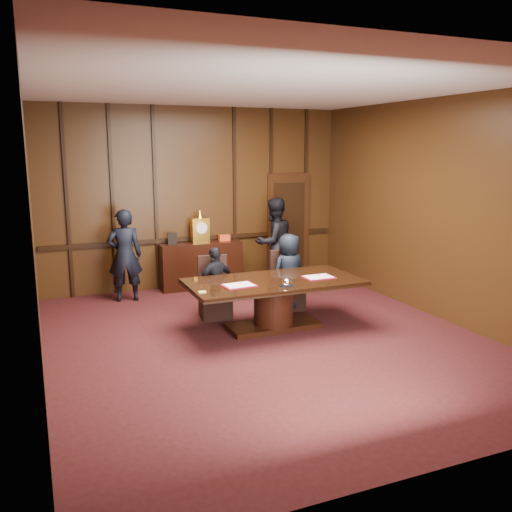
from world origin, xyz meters
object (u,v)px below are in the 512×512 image
at_px(conference_table, 274,296).
at_px(signatory_left, 216,283).
at_px(signatory_right, 289,272).
at_px(sideboard, 201,263).
at_px(witness_left, 125,255).
at_px(witness_right, 274,242).

distance_m(conference_table, signatory_left, 1.03).
distance_m(signatory_left, signatory_right, 1.30).
height_order(sideboard, witness_left, witness_left).
height_order(sideboard, signatory_left, sideboard).
distance_m(conference_table, witness_left, 3.05).
bearing_deg(sideboard, conference_table, -84.06).
relative_size(signatory_left, witness_left, 0.70).
relative_size(sideboard, witness_left, 0.96).
xyz_separation_m(signatory_right, witness_left, (-2.47, 1.63, 0.18)).
distance_m(signatory_right, witness_left, 2.96).
bearing_deg(sideboard, signatory_right, -64.99).
height_order(sideboard, signatory_right, sideboard).
xyz_separation_m(conference_table, signatory_left, (-0.65, 0.80, 0.08)).
bearing_deg(signatory_left, signatory_right, 163.32).
distance_m(conference_table, witness_right, 2.64).
bearing_deg(witness_left, sideboard, -158.88).
distance_m(signatory_right, witness_right, 1.65).
bearing_deg(conference_table, witness_right, 65.50).
xyz_separation_m(sideboard, witness_right, (1.38, -0.44, 0.39)).
bearing_deg(signatory_left, sideboard, -116.67).
bearing_deg(witness_right, conference_table, 51.59).
xyz_separation_m(signatory_left, signatory_right, (1.30, 0.00, 0.07)).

